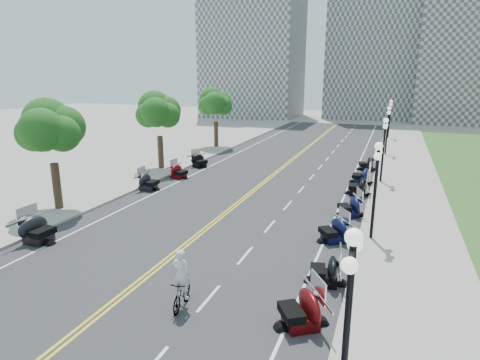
% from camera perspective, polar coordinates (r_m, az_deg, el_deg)
% --- Properties ---
extents(ground, '(160.00, 160.00, 0.00)m').
position_cam_1_polar(ground, '(20.40, -7.83, -9.22)').
color(ground, gray).
extents(road, '(16.00, 90.00, 0.01)m').
position_cam_1_polar(road, '(29.01, 1.65, -1.75)').
color(road, '#333335').
rests_on(road, ground).
extents(centerline_yellow_a, '(0.12, 90.00, 0.00)m').
position_cam_1_polar(centerline_yellow_a, '(29.04, 1.43, -1.71)').
color(centerline_yellow_a, yellow).
rests_on(centerline_yellow_a, road).
extents(centerline_yellow_b, '(0.12, 90.00, 0.00)m').
position_cam_1_polar(centerline_yellow_b, '(28.97, 1.87, -1.76)').
color(centerline_yellow_b, yellow).
rests_on(centerline_yellow_b, road).
extents(edge_line_north, '(0.12, 90.00, 0.00)m').
position_cam_1_polar(edge_line_north, '(27.66, 14.28, -3.03)').
color(edge_line_north, white).
rests_on(edge_line_north, road).
extents(edge_line_south, '(0.12, 90.00, 0.00)m').
position_cam_1_polar(edge_line_south, '(31.62, -9.36, -0.54)').
color(edge_line_south, white).
rests_on(edge_line_south, road).
extents(lane_dash_5, '(0.12, 2.00, 0.00)m').
position_cam_1_polar(lane_dash_5, '(15.93, -4.46, -16.41)').
color(lane_dash_5, white).
rests_on(lane_dash_5, road).
extents(lane_dash_6, '(0.12, 2.00, 0.00)m').
position_cam_1_polar(lane_dash_6, '(19.18, 0.74, -10.67)').
color(lane_dash_6, white).
rests_on(lane_dash_6, road).
extents(lane_dash_7, '(0.12, 2.00, 0.00)m').
position_cam_1_polar(lane_dash_7, '(22.67, 4.27, -6.58)').
color(lane_dash_7, white).
rests_on(lane_dash_7, road).
extents(lane_dash_8, '(0.12, 2.00, 0.00)m').
position_cam_1_polar(lane_dash_8, '(26.30, 6.80, -3.59)').
color(lane_dash_8, white).
rests_on(lane_dash_8, road).
extents(lane_dash_9, '(0.12, 2.00, 0.00)m').
position_cam_1_polar(lane_dash_9, '(30.03, 8.69, -1.33)').
color(lane_dash_9, white).
rests_on(lane_dash_9, road).
extents(lane_dash_10, '(0.12, 2.00, 0.00)m').
position_cam_1_polar(lane_dash_10, '(33.82, 10.17, 0.43)').
color(lane_dash_10, white).
rests_on(lane_dash_10, road).
extents(lane_dash_11, '(0.12, 2.00, 0.00)m').
position_cam_1_polar(lane_dash_11, '(37.66, 11.34, 1.84)').
color(lane_dash_11, white).
rests_on(lane_dash_11, road).
extents(lane_dash_12, '(0.12, 2.00, 0.00)m').
position_cam_1_polar(lane_dash_12, '(41.52, 12.30, 2.98)').
color(lane_dash_12, white).
rests_on(lane_dash_12, road).
extents(lane_dash_13, '(0.12, 2.00, 0.00)m').
position_cam_1_polar(lane_dash_13, '(45.41, 13.10, 3.93)').
color(lane_dash_13, white).
rests_on(lane_dash_13, road).
extents(lane_dash_14, '(0.12, 2.00, 0.00)m').
position_cam_1_polar(lane_dash_14, '(49.32, 13.77, 4.72)').
color(lane_dash_14, white).
rests_on(lane_dash_14, road).
extents(lane_dash_15, '(0.12, 2.00, 0.00)m').
position_cam_1_polar(lane_dash_15, '(53.24, 14.34, 5.40)').
color(lane_dash_15, white).
rests_on(lane_dash_15, road).
extents(lane_dash_16, '(0.12, 2.00, 0.00)m').
position_cam_1_polar(lane_dash_16, '(57.17, 14.84, 5.99)').
color(lane_dash_16, white).
rests_on(lane_dash_16, road).
extents(lane_dash_17, '(0.12, 2.00, 0.00)m').
position_cam_1_polar(lane_dash_17, '(61.11, 15.27, 6.50)').
color(lane_dash_17, white).
rests_on(lane_dash_17, road).
extents(lane_dash_18, '(0.12, 2.00, 0.00)m').
position_cam_1_polar(lane_dash_18, '(65.06, 15.65, 6.94)').
color(lane_dash_18, white).
rests_on(lane_dash_18, road).
extents(lane_dash_19, '(0.12, 2.00, 0.00)m').
position_cam_1_polar(lane_dash_19, '(69.01, 15.99, 7.34)').
color(lane_dash_19, white).
rests_on(lane_dash_19, road).
extents(sidewalk_north, '(5.00, 90.00, 0.15)m').
position_cam_1_polar(sidewalk_north, '(27.53, 22.78, -3.70)').
color(sidewalk_north, '#9E9991').
rests_on(sidewalk_north, ground).
extents(sidewalk_south, '(5.00, 90.00, 0.15)m').
position_cam_1_polar(sidewalk_south, '(33.81, -15.38, 0.24)').
color(sidewalk_south, '#9E9991').
rests_on(sidewalk_south, ground).
extents(distant_block_a, '(18.00, 14.00, 26.00)m').
position_cam_1_polar(distant_block_a, '(82.98, 1.92, 18.03)').
color(distant_block_a, gray).
rests_on(distant_block_a, ground).
extents(distant_block_b, '(16.00, 12.00, 30.00)m').
position_cam_1_polar(distant_block_b, '(84.69, 18.40, 18.62)').
color(distant_block_b, gray).
rests_on(distant_block_b, ground).
extents(street_lamp_1, '(0.50, 1.20, 4.90)m').
position_cam_1_polar(street_lamp_1, '(10.02, 14.92, -20.09)').
color(street_lamp_1, black).
rests_on(street_lamp_1, sidewalk_north).
extents(street_lamp_2, '(0.50, 1.20, 4.90)m').
position_cam_1_polar(street_lamp_2, '(21.04, 18.63, -1.60)').
color(street_lamp_2, black).
rests_on(street_lamp_2, sidewalk_north).
extents(street_lamp_3, '(0.50, 1.20, 4.90)m').
position_cam_1_polar(street_lamp_3, '(32.75, 19.70, 3.97)').
color(street_lamp_3, black).
rests_on(street_lamp_3, sidewalk_north).
extents(street_lamp_4, '(0.50, 1.20, 4.90)m').
position_cam_1_polar(street_lamp_4, '(44.62, 20.20, 6.59)').
color(street_lamp_4, black).
rests_on(street_lamp_4, sidewalk_north).
extents(street_lamp_5, '(0.50, 1.20, 4.90)m').
position_cam_1_polar(street_lamp_5, '(56.54, 20.50, 8.11)').
color(street_lamp_5, black).
rests_on(street_lamp_5, sidewalk_north).
extents(tree_2, '(4.80, 4.80, 9.20)m').
position_cam_1_polar(tree_2, '(26.70, -25.33, 5.83)').
color(tree_2, '#235619').
rests_on(tree_2, sidewalk_south).
extents(tree_3, '(4.80, 4.80, 9.20)m').
position_cam_1_polar(tree_3, '(35.99, -11.47, 8.90)').
color(tree_3, '#235619').
rests_on(tree_3, sidewalk_south).
extents(tree_4, '(4.80, 4.80, 9.20)m').
position_cam_1_polar(tree_4, '(46.53, -3.48, 10.42)').
color(tree_4, '#235619').
rests_on(tree_4, sidewalk_south).
extents(motorcycle_n_4, '(2.86, 2.86, 1.44)m').
position_cam_1_polar(motorcycle_n_4, '(14.19, 8.64, -17.45)').
color(motorcycle_n_4, '#590A0C').
rests_on(motorcycle_n_4, road).
extents(motorcycle_n_5, '(2.18, 2.18, 1.33)m').
position_cam_1_polar(motorcycle_n_5, '(16.91, 12.06, -12.22)').
color(motorcycle_n_5, black).
rests_on(motorcycle_n_5, road).
extents(motorcycle_n_6, '(2.70, 2.70, 1.35)m').
position_cam_1_polar(motorcycle_n_6, '(20.99, 13.19, -6.78)').
color(motorcycle_n_6, black).
rests_on(motorcycle_n_6, road).
extents(motorcycle_n_7, '(2.55, 2.55, 1.36)m').
position_cam_1_polar(motorcycle_n_7, '(24.88, 15.35, -3.49)').
color(motorcycle_n_7, black).
rests_on(motorcycle_n_7, road).
extents(motorcycle_n_8, '(2.05, 2.05, 1.42)m').
position_cam_1_polar(motorcycle_n_8, '(29.39, 16.47, -0.72)').
color(motorcycle_n_8, black).
rests_on(motorcycle_n_8, road).
extents(motorcycle_n_9, '(2.14, 2.14, 1.43)m').
position_cam_1_polar(motorcycle_n_9, '(32.63, 16.88, 0.77)').
color(motorcycle_n_9, black).
rests_on(motorcycle_n_9, road).
extents(motorcycle_n_10, '(2.28, 2.28, 1.34)m').
position_cam_1_polar(motorcycle_n_10, '(37.34, 17.55, 2.36)').
color(motorcycle_n_10, black).
rests_on(motorcycle_n_10, road).
extents(motorcycle_s_5, '(2.25, 2.25, 1.50)m').
position_cam_1_polar(motorcycle_s_5, '(22.72, -26.84, -6.16)').
color(motorcycle_s_5, black).
rests_on(motorcycle_s_5, road).
extents(motorcycle_s_7, '(2.08, 2.08, 1.38)m').
position_cam_1_polar(motorcycle_s_7, '(30.18, -12.89, -0.12)').
color(motorcycle_s_7, black).
rests_on(motorcycle_s_7, road).
extents(motorcycle_s_8, '(1.98, 1.98, 1.26)m').
position_cam_1_polar(motorcycle_s_8, '(33.15, -8.66, 1.31)').
color(motorcycle_s_8, '#590A0C').
rests_on(motorcycle_s_8, road).
extents(motorcycle_s_9, '(2.49, 2.49, 1.32)m').
position_cam_1_polar(motorcycle_s_9, '(36.96, -5.78, 2.84)').
color(motorcycle_s_9, black).
rests_on(motorcycle_s_9, road).
extents(bicycle, '(0.86, 1.95, 1.13)m').
position_cam_1_polar(bicycle, '(15.30, -8.27, -15.53)').
color(bicycle, '#A51414').
rests_on(bicycle, road).
extents(cyclist_rider, '(0.69, 0.46, 1.90)m').
position_cam_1_polar(cyclist_rider, '(14.60, -8.50, -10.38)').
color(cyclist_rider, white).
rests_on(cyclist_rider, bicycle).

